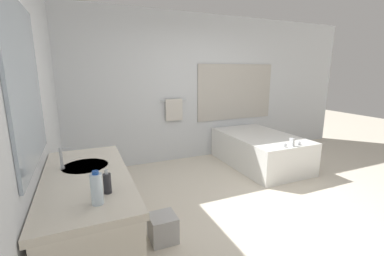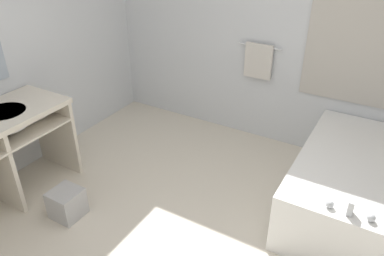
# 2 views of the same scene
# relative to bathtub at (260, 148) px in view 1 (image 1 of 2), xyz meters

# --- Properties ---
(ground_plane) EXTENTS (16.00, 16.00, 0.00)m
(ground_plane) POSITION_rel_bathtub_xyz_m (-1.04, -1.34, -0.31)
(ground_plane) COLOR beige
(ground_plane) RESTS_ON ground
(wall_back_with_blinds) EXTENTS (7.40, 0.13, 2.70)m
(wall_back_with_blinds) POSITION_rel_bathtub_xyz_m (-1.01, 0.89, 1.04)
(wall_back_with_blinds) COLOR silver
(wall_back_with_blinds) RESTS_ON ground_plane
(wall_left_with_mirror) EXTENTS (0.08, 7.40, 2.70)m
(wall_left_with_mirror) POSITION_rel_bathtub_xyz_m (-3.27, -1.34, 1.05)
(wall_left_with_mirror) COLOR silver
(wall_left_with_mirror) RESTS_ON ground_plane
(vanity_counter) EXTENTS (0.64, 1.47, 0.89)m
(vanity_counter) POSITION_rel_bathtub_xyz_m (-2.91, -1.52, 0.35)
(vanity_counter) COLOR beige
(vanity_counter) RESTS_ON ground_plane
(sink_faucet) EXTENTS (0.09, 0.04, 0.18)m
(sink_faucet) POSITION_rel_bathtub_xyz_m (-3.09, -1.33, 0.67)
(sink_faucet) COLOR silver
(sink_faucet) RESTS_ON vanity_counter
(bathtub) EXTENTS (1.07, 1.71, 0.68)m
(bathtub) POSITION_rel_bathtub_xyz_m (0.00, 0.00, 0.00)
(bathtub) COLOR white
(bathtub) RESTS_ON ground_plane
(water_bottle_1) EXTENTS (0.07, 0.07, 0.21)m
(water_bottle_1) POSITION_rel_bathtub_xyz_m (-2.86, -2.06, 0.68)
(water_bottle_1) COLOR silver
(water_bottle_1) RESTS_ON vanity_counter
(soap_dispenser) EXTENTS (0.05, 0.05, 0.17)m
(soap_dispenser) POSITION_rel_bathtub_xyz_m (-2.79, -1.93, 0.65)
(soap_dispenser) COLOR #28282D
(soap_dispenser) RESTS_ON vanity_counter
(waste_bin) EXTENTS (0.26, 0.26, 0.27)m
(waste_bin) POSITION_rel_bathtub_xyz_m (-2.25, -1.37, -0.17)
(waste_bin) COLOR #B2B2B2
(waste_bin) RESTS_ON ground_plane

